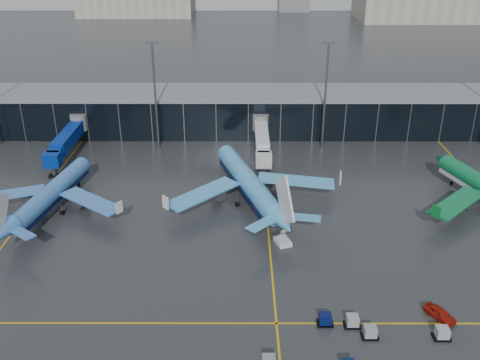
{
  "coord_description": "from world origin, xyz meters",
  "views": [
    {
      "loc": [
        5.17,
        -72.19,
        48.03
      ],
      "look_at": [
        5.0,
        18.0,
        6.0
      ],
      "focal_mm": 40.0,
      "sensor_mm": 36.0,
      "label": 1
    }
  ],
  "objects_px": {
    "baggage_carts": "(352,339)",
    "mobile_airstair": "(283,239)",
    "airliner_arkefly": "(50,183)",
    "airliner_klm_near": "(248,171)",
    "service_van_red": "(440,313)"
  },
  "relations": [
    {
      "from": "baggage_carts",
      "to": "mobile_airstair",
      "type": "xyz_separation_m",
      "value": [
        -7.12,
        24.31,
        0.01
      ]
    },
    {
      "from": "airliner_arkefly",
      "to": "baggage_carts",
      "type": "bearing_deg",
      "value": -26.87
    },
    {
      "from": "airliner_klm_near",
      "to": "service_van_red",
      "type": "xyz_separation_m",
      "value": [
        25.8,
        -35.54,
        -5.49
      ]
    },
    {
      "from": "mobile_airstair",
      "to": "airliner_arkefly",
      "type": "bearing_deg",
      "value": 145.35
    },
    {
      "from": "airliner_arkefly",
      "to": "service_van_red",
      "type": "height_order",
      "value": "airliner_arkefly"
    },
    {
      "from": "airliner_arkefly",
      "to": "mobile_airstair",
      "type": "xyz_separation_m",
      "value": [
        42.64,
        -12.27,
        -4.79
      ]
    },
    {
      "from": "airliner_klm_near",
      "to": "baggage_carts",
      "type": "xyz_separation_m",
      "value": [
        12.83,
        -40.58,
        -5.52
      ]
    },
    {
      "from": "airliner_arkefly",
      "to": "airliner_klm_near",
      "type": "distance_m",
      "value": 37.16
    },
    {
      "from": "baggage_carts",
      "to": "service_van_red",
      "type": "xyz_separation_m",
      "value": [
        12.98,
        5.04,
        0.03
      ]
    },
    {
      "from": "baggage_carts",
      "to": "airliner_klm_near",
      "type": "bearing_deg",
      "value": 107.54
    },
    {
      "from": "mobile_airstair",
      "to": "baggage_carts",
      "type": "bearing_deg",
      "value": -92.27
    },
    {
      "from": "airliner_klm_near",
      "to": "baggage_carts",
      "type": "distance_m",
      "value": 42.92
    },
    {
      "from": "airliner_arkefly",
      "to": "airliner_klm_near",
      "type": "bearing_deg",
      "value": 15.63
    },
    {
      "from": "mobile_airstair",
      "to": "airliner_klm_near",
      "type": "bearing_deg",
      "value": 90.72
    },
    {
      "from": "airliner_arkefly",
      "to": "baggage_carts",
      "type": "height_order",
      "value": "airliner_arkefly"
    }
  ]
}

